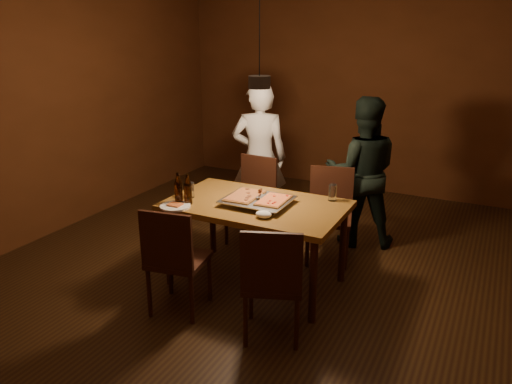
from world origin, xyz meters
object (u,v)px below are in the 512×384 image
at_px(beer_bottle_a, 178,188).
at_px(diner_white, 259,158).
at_px(beer_bottle_b, 188,189).
at_px(plate_slice, 175,206).
at_px(chair_far_right, 330,205).
at_px(chair_near_left, 173,252).
at_px(pizza_tray, 258,201).
at_px(pendant_lamp, 259,81).
at_px(chair_near_right, 272,274).
at_px(dining_table, 256,211).
at_px(diner_dark, 362,172).
at_px(chair_far_left, 254,191).

relative_size(beer_bottle_a, diner_white, 0.16).
distance_m(beer_bottle_b, plate_slice, 0.18).
bearing_deg(chair_far_right, beer_bottle_b, 34.86).
bearing_deg(chair_near_left, pizza_tray, 54.25).
relative_size(chair_far_right, pendant_lamp, 0.47).
bearing_deg(chair_near_right, pendant_lamp, 100.92).
distance_m(dining_table, diner_dark, 1.39).
bearing_deg(chair_far_right, pizza_tray, 50.34).
distance_m(chair_near_left, beer_bottle_a, 0.63).
xyz_separation_m(beer_bottle_b, diner_dark, (1.07, 1.53, -0.11)).
height_order(chair_near_left, beer_bottle_b, beer_bottle_b).
bearing_deg(beer_bottle_a, diner_white, 88.30).
distance_m(chair_near_left, plate_slice, 0.47).
relative_size(chair_near_right, beer_bottle_b, 2.12).
bearing_deg(pendant_lamp, dining_table, -78.43).
height_order(dining_table, diner_dark, diner_dark).
bearing_deg(beer_bottle_a, beer_bottle_b, 13.04).
distance_m(plate_slice, diner_white, 1.55).
bearing_deg(pendant_lamp, chair_far_left, 120.05).
bearing_deg(diner_white, pizza_tray, 92.25).
distance_m(chair_near_right, diner_white, 2.17).
distance_m(dining_table, chair_near_left, 0.83).
bearing_deg(chair_far_right, plate_slice, 36.37).
height_order(chair_far_right, beer_bottle_b, beer_bottle_b).
bearing_deg(chair_near_left, beer_bottle_b, 100.28).
bearing_deg(chair_far_left, diner_dark, -154.59).
height_order(dining_table, diner_white, diner_white).
height_order(chair_far_left, chair_far_right, same).
bearing_deg(pizza_tray, pendant_lamp, 107.44).
xyz_separation_m(chair_near_left, pendant_lamp, (0.31, 0.84, 1.22)).
height_order(pizza_tray, pendant_lamp, pendant_lamp).
bearing_deg(chair_near_left, chair_far_right, 54.91).
xyz_separation_m(chair_far_left, plate_slice, (-0.11, -1.23, 0.22)).
relative_size(dining_table, chair_near_right, 2.77).
height_order(chair_far_right, pizza_tray, chair_far_right).
height_order(chair_far_right, pendant_lamp, pendant_lamp).
bearing_deg(beer_bottle_a, pizza_tray, 23.90).
relative_size(chair_far_right, diner_dark, 0.33).
relative_size(chair_far_left, pizza_tray, 0.88).
bearing_deg(chair_far_left, dining_table, 120.98).
height_order(chair_far_right, plate_slice, chair_far_right).
xyz_separation_m(beer_bottle_b, diner_white, (-0.04, 1.43, -0.06)).
height_order(chair_far_left, chair_near_left, same).
height_order(chair_far_left, chair_near_right, same).
xyz_separation_m(chair_near_left, beer_bottle_a, (-0.25, 0.46, 0.35)).
height_order(dining_table, chair_near_right, chair_near_right).
relative_size(chair_far_right, plate_slice, 2.02).
distance_m(beer_bottle_b, pendant_lamp, 1.07).
xyz_separation_m(dining_table, chair_near_left, (-0.34, -0.74, -0.14)).
distance_m(chair_far_left, chair_near_left, 1.59).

